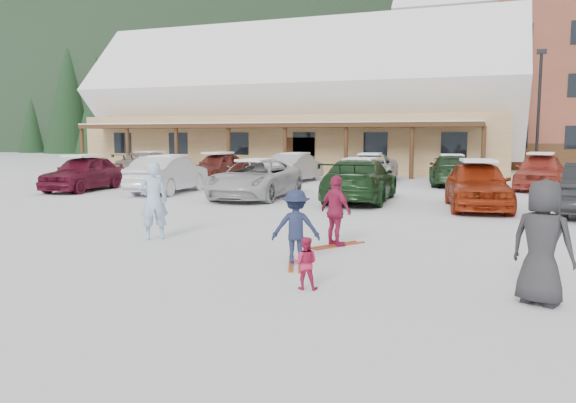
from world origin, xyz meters
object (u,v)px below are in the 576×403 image
(day_lodge, at_px, (297,112))
(parked_car_10, at_px, (370,168))
(toddler_red, at_px, (305,263))
(parked_car_8, at_px, (218,166))
(child_navy, at_px, (296,227))
(lamp_post, at_px, (539,107))
(child_magenta, at_px, (336,211))
(adult_skier, at_px, (153,201))
(parked_car_11, at_px, (451,170))
(parked_car_7, at_px, (151,165))
(parked_car_3, at_px, (360,180))
(parked_car_12, at_px, (540,171))
(parked_car_0, at_px, (83,173))
(parked_car_1, at_px, (169,174))
(parked_car_4, at_px, (477,185))
(parked_car_9, at_px, (295,168))
(parked_car_2, at_px, (255,179))
(bystander_dark, at_px, (542,242))

(day_lodge, relative_size, parked_car_10, 5.63)
(toddler_red, xyz_separation_m, parked_car_8, (-11.01, 18.44, 0.31))
(day_lodge, height_order, child_navy, day_lodge)
(lamp_post, bearing_deg, child_magenta, -103.34)
(adult_skier, relative_size, parked_car_11, 0.36)
(parked_car_7, bearing_deg, parked_car_8, 179.99)
(parked_car_3, bearing_deg, parked_car_12, -134.97)
(child_navy, height_order, parked_car_0, parked_car_0)
(parked_car_1, distance_m, parked_car_4, 11.96)
(parked_car_4, height_order, parked_car_9, parked_car_4)
(child_magenta, bearing_deg, parked_car_8, -21.36)
(child_navy, bearing_deg, parked_car_4, -126.11)
(child_navy, height_order, parked_car_3, parked_car_3)
(parked_car_1, xyz_separation_m, parked_car_2, (4.08, -0.55, -0.04))
(parked_car_0, bearing_deg, toddler_red, -45.37)
(adult_skier, height_order, parked_car_10, adult_skier)
(parked_car_9, relative_size, parked_car_11, 0.89)
(bystander_dark, distance_m, parked_car_1, 17.32)
(child_magenta, bearing_deg, parked_car_11, -60.68)
(parked_car_4, xyz_separation_m, parked_car_12, (2.32, 7.57, 0.01))
(parked_car_3, bearing_deg, parked_car_7, -30.07)
(parked_car_7, bearing_deg, bystander_dark, 131.86)
(child_magenta, distance_m, parked_car_10, 16.02)
(parked_car_4, relative_size, parked_car_11, 0.93)
(lamp_post, bearing_deg, parked_car_9, -150.77)
(parked_car_0, distance_m, parked_car_8, 7.61)
(child_navy, xyz_separation_m, parked_car_11, (1.43, 17.74, 0.03))
(parked_car_0, xyz_separation_m, parked_car_2, (7.99, -0.13, -0.03))
(parked_car_9, bearing_deg, parked_car_2, 100.76)
(parked_car_1, bearing_deg, parked_car_10, -137.68)
(parked_car_1, bearing_deg, parked_car_0, 0.34)
(parked_car_0, height_order, parked_car_7, parked_car_0)
(lamp_post, bearing_deg, parked_car_4, -100.16)
(parked_car_7, bearing_deg, parked_car_3, 149.01)
(bystander_dark, bearing_deg, parked_car_3, -41.19)
(adult_skier, bearing_deg, parked_car_0, -84.04)
(bystander_dark, bearing_deg, parked_car_1, -16.86)
(adult_skier, distance_m, bystander_dark, 8.11)
(toddler_red, relative_size, parked_car_11, 0.16)
(parked_car_1, xyz_separation_m, parked_car_8, (-1.22, 6.70, -0.04))
(parked_car_7, xyz_separation_m, parked_car_11, (15.70, 1.10, -0.01))
(bystander_dark, distance_m, parked_car_9, 20.88)
(toddler_red, height_order, parked_car_12, parked_car_12)
(parked_car_3, bearing_deg, parked_car_1, -5.16)
(lamp_post, bearing_deg, parked_car_3, -115.41)
(day_lodge, relative_size, toddler_red, 36.18)
(parked_car_3, distance_m, parked_car_7, 14.79)
(child_navy, xyz_separation_m, parked_car_9, (-6.09, 17.14, 0.04))
(day_lodge, distance_m, parked_car_10, 13.20)
(day_lodge, height_order, parked_car_8, day_lodge)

